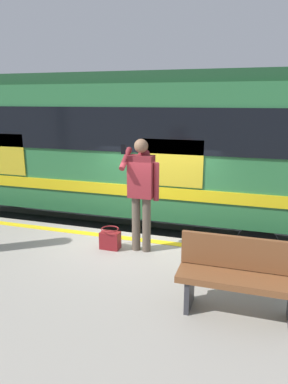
{
  "coord_description": "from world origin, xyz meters",
  "views": [
    {
      "loc": [
        -1.85,
        5.95,
        3.44
      ],
      "look_at": [
        -0.08,
        0.3,
        1.89
      ],
      "focal_mm": 33.1,
      "sensor_mm": 36.0,
      "label": 1
    }
  ],
  "objects": [
    {
      "name": "safety_line",
      "position": [
        0.0,
        0.3,
        0.99
      ],
      "size": [
        11.78,
        0.16,
        0.01
      ],
      "primitive_type": "cube",
      "color": "yellow",
      "rests_on": "platform"
    },
    {
      "name": "passenger",
      "position": [
        -0.17,
        0.7,
        2.09
      ],
      "size": [
        0.57,
        0.55,
        1.86
      ],
      "color": "brown",
      "rests_on": "platform"
    },
    {
      "name": "train_carriage",
      "position": [
        1.73,
        -2.25,
        2.45
      ],
      "size": [
        11.61,
        2.8,
        3.83
      ],
      "color": "#2D723F",
      "rests_on": "ground"
    },
    {
      "name": "handbag",
      "position": [
        0.36,
        0.8,
        1.15
      ],
      "size": [
        0.33,
        0.3,
        0.36
      ],
      "color": "maroon",
      "rests_on": "platform"
    },
    {
      "name": "bench",
      "position": [
        -1.81,
        2.06,
        1.47
      ],
      "size": [
        1.44,
        0.44,
        0.9
      ],
      "color": "brown",
      "rests_on": "platform"
    },
    {
      "name": "ground_plane",
      "position": [
        0.0,
        0.0,
        0.0
      ],
      "size": [
        24.75,
        24.75,
        0.0
      ],
      "primitive_type": "plane",
      "color": "#3D3D3F"
    },
    {
      "name": "track_rail_far",
      "position": [
        0.0,
        -2.97,
        0.08
      ],
      "size": [
        15.63,
        0.08,
        0.16
      ],
      "primitive_type": "cube",
      "color": "slate",
      "rests_on": "ground"
    },
    {
      "name": "platform",
      "position": [
        0.0,
        2.25,
        0.49
      ],
      "size": [
        12.02,
        4.51,
        0.99
      ],
      "primitive_type": "cube",
      "color": "#9E998E",
      "rests_on": "ground"
    },
    {
      "name": "track_rail_near",
      "position": [
        0.0,
        -1.53,
        0.08
      ],
      "size": [
        15.63,
        0.08,
        0.16
      ],
      "primitive_type": "cube",
      "color": "slate",
      "rests_on": "ground"
    }
  ]
}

